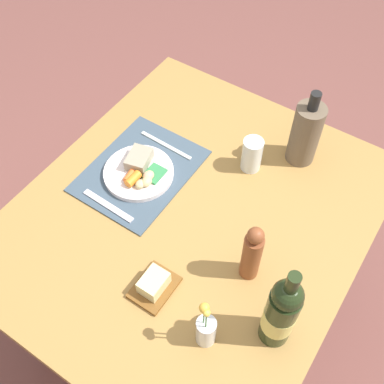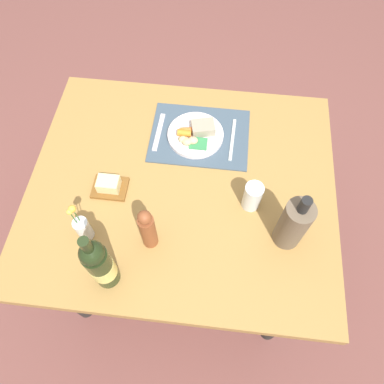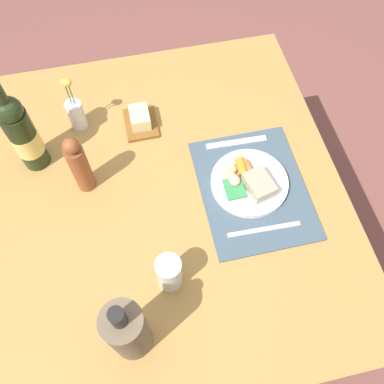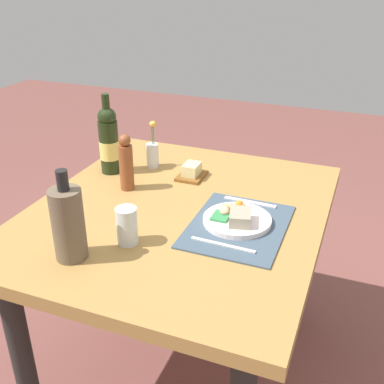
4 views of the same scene
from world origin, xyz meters
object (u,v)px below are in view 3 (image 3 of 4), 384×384
at_px(dining_table, 174,207).
at_px(pepper_mill, 79,165).
at_px(fork, 264,229).
at_px(water_tumbler, 169,274).
at_px(knife, 236,142).
at_px(dinner_plate, 249,182).
at_px(butter_dish, 140,120).
at_px(cooler_bottle, 127,331).
at_px(wine_bottle, 22,134).
at_px(flower_vase, 76,113).

relative_size(dining_table, pepper_mill, 5.31).
height_order(fork, water_tumbler, water_tumbler).
bearing_deg(water_tumbler, knife, -36.56).
relative_size(dinner_plate, water_tumbler, 1.89).
distance_m(butter_dish, water_tumbler, 0.53).
height_order(knife, cooler_bottle, cooler_bottle).
distance_m(pepper_mill, wine_bottle, 0.19).
height_order(dining_table, cooler_bottle, cooler_bottle).
height_order(flower_vase, water_tumbler, flower_vase).
height_order(dinner_plate, wine_bottle, wine_bottle).
xyz_separation_m(flower_vase, pepper_mill, (-0.23, -0.00, 0.04)).
xyz_separation_m(fork, pepper_mill, (0.26, 0.47, 0.10)).
height_order(pepper_mill, cooler_bottle, cooler_bottle).
bearing_deg(cooler_bottle, dinner_plate, -47.82).
distance_m(dinner_plate, fork, 0.15).
relative_size(butter_dish, water_tumbler, 1.08).
relative_size(fork, cooler_bottle, 0.74).
distance_m(water_tumbler, cooler_bottle, 0.18).
height_order(fork, knife, same).
height_order(fork, butter_dish, butter_dish).
distance_m(butter_dish, wine_bottle, 0.36).
xyz_separation_m(fork, butter_dish, (0.44, 0.28, 0.01)).
distance_m(fork, water_tumbler, 0.30).
height_order(flower_vase, wine_bottle, wine_bottle).
xyz_separation_m(dining_table, wine_bottle, (0.20, 0.38, 0.24)).
xyz_separation_m(dining_table, knife, (0.12, -0.23, 0.11)).
bearing_deg(pepper_mill, wine_bottle, 50.12).
relative_size(water_tumbler, pepper_mill, 0.55).
distance_m(flower_vase, pepper_mill, 0.23).
height_order(dining_table, wine_bottle, wine_bottle).
distance_m(dinner_plate, water_tumbler, 0.37).
xyz_separation_m(fork, water_tumbler, (-0.08, 0.28, 0.04)).
relative_size(dinner_plate, cooler_bottle, 0.81).
xyz_separation_m(cooler_bottle, wine_bottle, (0.59, 0.21, 0.02)).
distance_m(dining_table, cooler_bottle, 0.48).
height_order(water_tumbler, cooler_bottle, cooler_bottle).
bearing_deg(flower_vase, knife, -110.90).
xyz_separation_m(fork, cooler_bottle, (-0.21, 0.40, 0.11)).
height_order(knife, pepper_mill, pepper_mill).
bearing_deg(knife, fork, -178.74).
bearing_deg(knife, flower_vase, 71.05).
bearing_deg(wine_bottle, knife, -96.62).
relative_size(fork, wine_bottle, 0.64).
distance_m(knife, pepper_mill, 0.48).
height_order(flower_vase, butter_dish, flower_vase).
relative_size(fork, knife, 1.08).
bearing_deg(dining_table, pepper_mill, 72.27).
distance_m(butter_dish, pepper_mill, 0.28).
bearing_deg(pepper_mill, knife, -84.35).
bearing_deg(pepper_mill, dining_table, -107.73).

